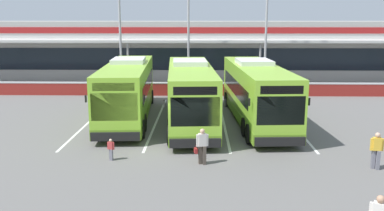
# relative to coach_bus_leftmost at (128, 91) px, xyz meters

# --- Properties ---
(ground_plane) EXTENTS (200.00, 200.00, 0.00)m
(ground_plane) POSITION_rel_coach_bus_leftmost_xyz_m (3.99, -6.49, -1.79)
(ground_plane) COLOR #605E5B
(terminal_building) EXTENTS (70.00, 13.00, 6.00)m
(terminal_building) POSITION_rel_coach_bus_leftmost_xyz_m (3.99, 20.42, 1.23)
(terminal_building) COLOR #B7B7B2
(terminal_building) RESTS_ON ground
(red_barrier_wall) EXTENTS (60.00, 0.40, 1.10)m
(red_barrier_wall) POSITION_rel_coach_bus_leftmost_xyz_m (3.99, 8.01, -1.23)
(red_barrier_wall) COLOR maroon
(red_barrier_wall) RESTS_ON ground
(coach_bus_leftmost) EXTENTS (3.53, 12.29, 3.78)m
(coach_bus_leftmost) POSITION_rel_coach_bus_leftmost_xyz_m (0.00, 0.00, 0.00)
(coach_bus_leftmost) COLOR #8CC633
(coach_bus_leftmost) RESTS_ON ground
(coach_bus_left_centre) EXTENTS (3.53, 12.29, 3.78)m
(coach_bus_left_centre) POSITION_rel_coach_bus_leftmost_xyz_m (4.01, -1.01, 0.00)
(coach_bus_left_centre) COLOR #8CC633
(coach_bus_left_centre) RESTS_ON ground
(coach_bus_centre) EXTENTS (3.53, 12.29, 3.78)m
(coach_bus_centre) POSITION_rel_coach_bus_leftmost_xyz_m (8.08, -0.68, 0.00)
(coach_bus_centre) COLOR #8CC633
(coach_bus_centre) RESTS_ON ground
(bay_stripe_far_west) EXTENTS (0.14, 13.00, 0.01)m
(bay_stripe_far_west) POSITION_rel_coach_bus_leftmost_xyz_m (-2.31, -0.49, -1.78)
(bay_stripe_far_west) COLOR silver
(bay_stripe_far_west) RESTS_ON ground
(bay_stripe_west) EXTENTS (0.14, 13.00, 0.01)m
(bay_stripe_west) POSITION_rel_coach_bus_leftmost_xyz_m (1.89, -0.49, -1.78)
(bay_stripe_west) COLOR silver
(bay_stripe_west) RESTS_ON ground
(bay_stripe_mid_west) EXTENTS (0.14, 13.00, 0.01)m
(bay_stripe_mid_west) POSITION_rel_coach_bus_leftmost_xyz_m (6.09, -0.49, -1.78)
(bay_stripe_mid_west) COLOR silver
(bay_stripe_mid_west) RESTS_ON ground
(bay_stripe_centre) EXTENTS (0.14, 13.00, 0.01)m
(bay_stripe_centre) POSITION_rel_coach_bus_leftmost_xyz_m (10.29, -0.49, -1.78)
(bay_stripe_centre) COLOR silver
(bay_stripe_centre) RESTS_ON ground
(pedestrian_with_handbag) EXTENTS (0.65, 0.34, 1.62)m
(pedestrian_with_handbag) POSITION_rel_coach_bus_leftmost_xyz_m (4.71, -8.42, -0.93)
(pedestrian_with_handbag) COLOR #4C4238
(pedestrian_with_handbag) RESTS_ON ground
(pedestrian_child) EXTENTS (0.33, 0.23, 1.00)m
(pedestrian_child) POSITION_rel_coach_bus_leftmost_xyz_m (0.58, -7.99, -1.24)
(pedestrian_child) COLOR slate
(pedestrian_child) RESTS_ON ground
(pedestrian_near_bin) EXTENTS (0.54, 0.33, 1.62)m
(pedestrian_near_bin) POSITION_rel_coach_bus_leftmost_xyz_m (12.15, -8.87, -0.91)
(pedestrian_near_bin) COLOR slate
(pedestrian_near_bin) RESTS_ON ground
(lamp_post_west) EXTENTS (3.24, 0.28, 11.00)m
(lamp_post_west) POSITION_rel_coach_bus_leftmost_xyz_m (-2.22, 9.55, 4.50)
(lamp_post_west) COLOR #9E9EA3
(lamp_post_west) RESTS_ON ground
(lamp_post_centre) EXTENTS (3.24, 0.28, 11.00)m
(lamp_post_centre) POSITION_rel_coach_bus_leftmost_xyz_m (3.55, 10.98, 4.50)
(lamp_post_centre) COLOR #9E9EA3
(lamp_post_centre) RESTS_ON ground
(lamp_post_east) EXTENTS (3.24, 0.28, 11.00)m
(lamp_post_east) POSITION_rel_coach_bus_leftmost_xyz_m (10.32, 10.65, 4.50)
(lamp_post_east) COLOR #9E9EA3
(lamp_post_east) RESTS_ON ground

